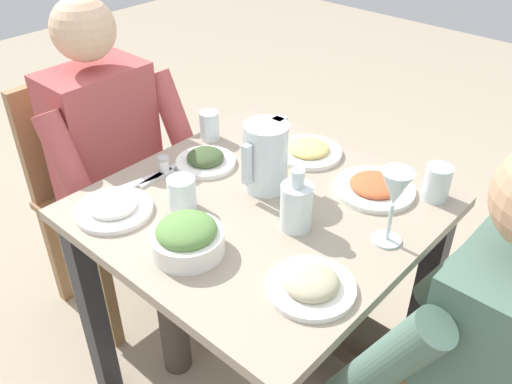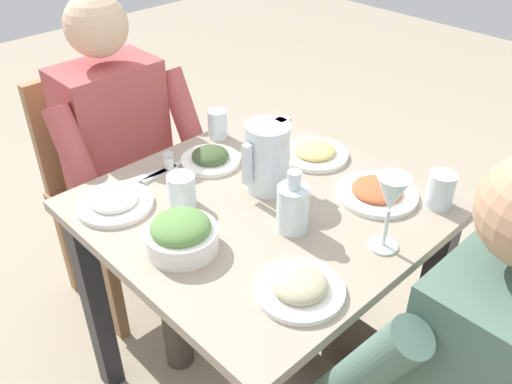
% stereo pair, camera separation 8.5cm
% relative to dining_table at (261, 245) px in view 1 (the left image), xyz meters
% --- Properties ---
extents(ground_plane, '(8.00, 8.00, 0.00)m').
position_rel_dining_table_xyz_m(ground_plane, '(0.00, 0.00, -0.61)').
color(ground_plane, tan).
extents(dining_table, '(0.82, 0.82, 0.75)m').
position_rel_dining_table_xyz_m(dining_table, '(0.00, 0.00, 0.00)').
color(dining_table, gray).
rests_on(dining_table, ground_plane).
extents(chair_near, '(0.40, 0.40, 0.89)m').
position_rel_dining_table_xyz_m(chair_near, '(0.05, -0.76, -0.10)').
color(chair_near, '#997047').
rests_on(chair_near, ground_plane).
extents(diner_near, '(0.48, 0.53, 1.18)m').
position_rel_dining_table_xyz_m(diner_near, '(0.05, -0.55, 0.04)').
color(diner_near, '#B24C4C').
rests_on(diner_near, ground_plane).
extents(diner_far, '(0.48, 0.53, 1.18)m').
position_rel_dining_table_xyz_m(diner_far, '(0.03, 0.55, 0.04)').
color(diner_far, '#4C6B5B').
rests_on(diner_far, ground_plane).
extents(water_pitcher, '(0.16, 0.12, 0.19)m').
position_rel_dining_table_xyz_m(water_pitcher, '(-0.07, -0.04, 0.24)').
color(water_pitcher, silver).
rests_on(water_pitcher, dining_table).
extents(salad_bowl, '(0.17, 0.17, 0.09)m').
position_rel_dining_table_xyz_m(salad_bowl, '(0.26, -0.00, 0.18)').
color(salad_bowl, white).
rests_on(salad_bowl, dining_table).
extents(plate_dolmas, '(0.18, 0.18, 0.05)m').
position_rel_dining_table_xyz_m(plate_dolmas, '(-0.04, -0.25, 0.16)').
color(plate_dolmas, white).
rests_on(plate_dolmas, dining_table).
extents(plate_rice_curry, '(0.22, 0.22, 0.04)m').
position_rel_dining_table_xyz_m(plate_rice_curry, '(-0.25, 0.19, 0.16)').
color(plate_rice_curry, white).
rests_on(plate_rice_curry, dining_table).
extents(plate_beans, '(0.19, 0.19, 0.05)m').
position_rel_dining_table_xyz_m(plate_beans, '(0.17, 0.29, 0.16)').
color(plate_beans, white).
rests_on(plate_beans, dining_table).
extents(plate_yoghurt, '(0.20, 0.20, 0.04)m').
position_rel_dining_table_xyz_m(plate_yoghurt, '(0.28, -0.26, 0.16)').
color(plate_yoghurt, white).
rests_on(plate_yoghurt, dining_table).
extents(plate_fries, '(0.20, 0.20, 0.04)m').
position_rel_dining_table_xyz_m(plate_fries, '(-0.29, -0.06, 0.16)').
color(plate_fries, white).
rests_on(plate_fries, dining_table).
extents(water_glass_center, '(0.07, 0.07, 0.09)m').
position_rel_dining_table_xyz_m(water_glass_center, '(0.15, -0.14, 0.19)').
color(water_glass_center, silver).
rests_on(water_glass_center, dining_table).
extents(water_glass_near_right, '(0.07, 0.07, 0.10)m').
position_rel_dining_table_xyz_m(water_glass_near_right, '(-0.33, 0.32, 0.19)').
color(water_glass_near_right, silver).
rests_on(water_glass_near_right, dining_table).
extents(water_glass_far_right, '(0.06, 0.06, 0.09)m').
position_rel_dining_table_xyz_m(water_glass_far_right, '(-0.16, -0.36, 0.19)').
color(water_glass_far_right, silver).
rests_on(water_glass_far_right, dining_table).
extents(wine_glass, '(0.08, 0.08, 0.20)m').
position_rel_dining_table_xyz_m(wine_glass, '(-0.09, 0.32, 0.28)').
color(wine_glass, silver).
rests_on(wine_glass, dining_table).
extents(oil_carafe, '(0.08, 0.08, 0.16)m').
position_rel_dining_table_xyz_m(oil_carafe, '(0.02, 0.13, 0.20)').
color(oil_carafe, silver).
rests_on(oil_carafe, dining_table).
extents(salt_shaker, '(0.03, 0.03, 0.05)m').
position_rel_dining_table_xyz_m(salt_shaker, '(0.07, -0.30, 0.17)').
color(salt_shaker, white).
rests_on(salt_shaker, dining_table).
extents(fork_near, '(0.17, 0.06, 0.01)m').
position_rel_dining_table_xyz_m(fork_near, '(0.14, -0.31, 0.15)').
color(fork_near, silver).
rests_on(fork_near, dining_table).
extents(knife_near, '(0.19, 0.03, 0.01)m').
position_rel_dining_table_xyz_m(knife_near, '(0.08, -0.30, 0.15)').
color(knife_near, silver).
rests_on(knife_near, dining_table).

